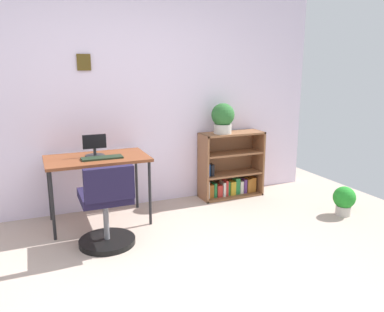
{
  "coord_description": "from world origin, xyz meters",
  "views": [
    {
      "loc": [
        -0.83,
        -2.2,
        1.62
      ],
      "look_at": [
        0.62,
        1.22,
        0.75
      ],
      "focal_mm": 36.12,
      "sensor_mm": 36.0,
      "label": 1
    }
  ],
  "objects_px": {
    "keyboard": "(102,158)",
    "potted_plant_floor": "(344,200)",
    "office_chair": "(107,211)",
    "desk": "(97,162)",
    "bookshelf_low": "(229,169)",
    "potted_plant_on_shelf": "(223,118)",
    "monitor": "(95,147)"
  },
  "relations": [
    {
      "from": "keyboard",
      "to": "potted_plant_floor",
      "type": "xyz_separation_m",
      "value": [
        2.48,
        -0.76,
        -0.54
      ]
    },
    {
      "from": "desk",
      "to": "monitor",
      "type": "distance_m",
      "value": 0.16
    },
    {
      "from": "desk",
      "to": "potted_plant_floor",
      "type": "xyz_separation_m",
      "value": [
        2.52,
        -0.86,
        -0.47
      ]
    },
    {
      "from": "monitor",
      "to": "office_chair",
      "type": "relative_size",
      "value": 0.3
    },
    {
      "from": "office_chair",
      "to": "bookshelf_low",
      "type": "distance_m",
      "value": 1.9
    },
    {
      "from": "desk",
      "to": "keyboard",
      "type": "height_order",
      "value": "keyboard"
    },
    {
      "from": "monitor",
      "to": "potted_plant_on_shelf",
      "type": "bearing_deg",
      "value": 5.28
    },
    {
      "from": "keyboard",
      "to": "office_chair",
      "type": "relative_size",
      "value": 0.51
    },
    {
      "from": "potted_plant_floor",
      "to": "desk",
      "type": "bearing_deg",
      "value": 161.27
    },
    {
      "from": "monitor",
      "to": "potted_plant_on_shelf",
      "type": "distance_m",
      "value": 1.57
    },
    {
      "from": "office_chair",
      "to": "potted_plant_on_shelf",
      "type": "distance_m",
      "value": 1.88
    },
    {
      "from": "desk",
      "to": "keyboard",
      "type": "relative_size",
      "value": 2.53
    },
    {
      "from": "bookshelf_low",
      "to": "potted_plant_on_shelf",
      "type": "bearing_deg",
      "value": -158.09
    },
    {
      "from": "office_chair",
      "to": "potted_plant_on_shelf",
      "type": "xyz_separation_m",
      "value": [
        1.57,
        0.79,
        0.66
      ]
    },
    {
      "from": "monitor",
      "to": "keyboard",
      "type": "relative_size",
      "value": 0.58
    },
    {
      "from": "office_chair",
      "to": "potted_plant_floor",
      "type": "distance_m",
      "value": 2.57
    },
    {
      "from": "office_chair",
      "to": "bookshelf_low",
      "type": "relative_size",
      "value": 0.98
    },
    {
      "from": "desk",
      "to": "potted_plant_floor",
      "type": "bearing_deg",
      "value": -18.73
    },
    {
      "from": "keyboard",
      "to": "potted_plant_floor",
      "type": "height_order",
      "value": "keyboard"
    },
    {
      "from": "office_chair",
      "to": "bookshelf_low",
      "type": "height_order",
      "value": "bookshelf_low"
    },
    {
      "from": "monitor",
      "to": "office_chair",
      "type": "distance_m",
      "value": 0.8
    },
    {
      "from": "keyboard",
      "to": "bookshelf_low",
      "type": "height_order",
      "value": "bookshelf_low"
    },
    {
      "from": "office_chair",
      "to": "potted_plant_floor",
      "type": "bearing_deg",
      "value": -5.57
    },
    {
      "from": "monitor",
      "to": "potted_plant_floor",
      "type": "distance_m",
      "value": 2.76
    },
    {
      "from": "desk",
      "to": "bookshelf_low",
      "type": "distance_m",
      "value": 1.71
    },
    {
      "from": "desk",
      "to": "keyboard",
      "type": "bearing_deg",
      "value": -68.26
    },
    {
      "from": "potted_plant_on_shelf",
      "to": "potted_plant_floor",
      "type": "bearing_deg",
      "value": -46.75
    },
    {
      "from": "monitor",
      "to": "bookshelf_low",
      "type": "xyz_separation_m",
      "value": [
        1.68,
        0.2,
        -0.45
      ]
    },
    {
      "from": "monitor",
      "to": "potted_plant_on_shelf",
      "type": "relative_size",
      "value": 0.65
    },
    {
      "from": "office_chair",
      "to": "desk",
      "type": "bearing_deg",
      "value": 86.81
    },
    {
      "from": "office_chair",
      "to": "potted_plant_on_shelf",
      "type": "relative_size",
      "value": 2.19
    },
    {
      "from": "monitor",
      "to": "potted_plant_floor",
      "type": "xyz_separation_m",
      "value": [
        2.53,
        -0.9,
        -0.63
      ]
    }
  ]
}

